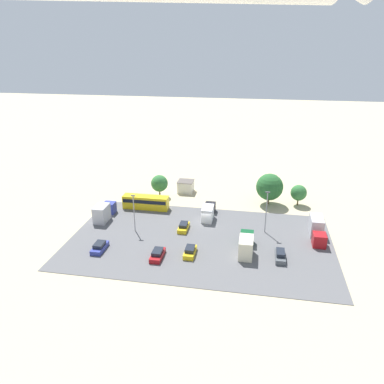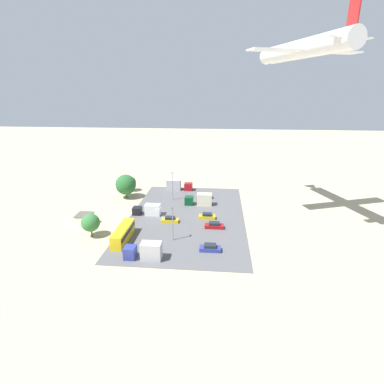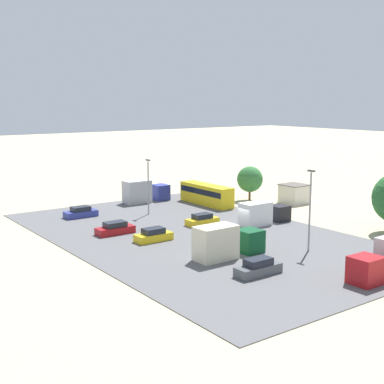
# 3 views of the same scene
# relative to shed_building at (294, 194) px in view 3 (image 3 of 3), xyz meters

# --- Properties ---
(ground_plane) EXTENTS (400.00, 400.00, 0.00)m
(ground_plane) POSITION_rel_shed_building_xyz_m (-7.78, 17.60, -1.51)
(ground_plane) COLOR tan
(parking_lot_surface) EXTENTS (50.99, 30.76, 0.08)m
(parking_lot_surface) POSITION_rel_shed_building_xyz_m (-7.78, 25.16, -1.47)
(parking_lot_surface) COLOR #565659
(parking_lot_surface) RESTS_ON ground
(shed_building) EXTENTS (4.03, 3.84, 3.01)m
(shed_building) POSITION_rel_shed_building_xyz_m (0.00, 0.00, 0.00)
(shed_building) COLOR silver
(shed_building) RESTS_ON ground
(bus) EXTENTS (10.63, 2.55, 3.12)m
(bus) POSITION_rel_shed_building_xyz_m (7.09, 12.25, 0.25)
(bus) COLOR gold
(bus) RESTS_ON ground
(parked_car_0) EXTENTS (1.88, 4.40, 1.53)m
(parked_car_0) POSITION_rel_shed_building_xyz_m (-6.83, 30.72, -0.79)
(parked_car_0) COLOR gold
(parked_car_0) RESTS_ON ground
(parked_car_1) EXTENTS (1.93, 4.71, 1.52)m
(parked_car_1) POSITION_rel_shed_building_xyz_m (-1.24, 32.75, -0.80)
(parked_car_1) COLOR maroon
(parked_car_1) RESTS_ON ground
(parked_car_2) EXTENTS (1.83, 4.41, 1.49)m
(parked_car_2) POSITION_rel_shed_building_xyz_m (-3.71, 21.24, -0.81)
(parked_car_2) COLOR gold
(parked_car_2) RESTS_ON ground
(parked_car_3) EXTENTS (1.98, 4.52, 1.50)m
(parked_car_3) POSITION_rel_shed_building_xyz_m (10.08, 32.13, -0.81)
(parked_car_3) COLOR navy
(parked_car_3) RESTS_ON ground
(parked_car_4) EXTENTS (1.74, 4.73, 1.60)m
(parked_car_4) POSITION_rel_shed_building_xyz_m (-22.99, 29.28, -0.77)
(parked_car_4) COLOR #4C5156
(parked_car_4) RESTS_ON ground
(parked_truck_0) EXTENTS (2.49, 8.02, 3.53)m
(parked_truck_0) POSITION_rel_shed_building_xyz_m (-16.83, 28.15, 0.18)
(parked_truck_0) COLOR #0C4723
(parked_truck_0) RESTS_ON ground
(parked_truck_1) EXTENTS (2.57, 7.60, 3.59)m
(parked_truck_1) POSITION_rel_shed_building_xyz_m (14.51, 19.20, 0.21)
(parked_truck_1) COLOR navy
(parked_truck_1) RESTS_ON ground
(parked_truck_2) EXTENTS (2.30, 7.60, 3.02)m
(parked_truck_2) POSITION_rel_shed_building_xyz_m (-7.96, 14.53, -0.05)
(parked_truck_2) COLOR black
(parked_truck_2) RESTS_ON ground
(tree_apron_far) EXTENTS (4.22, 4.22, 5.62)m
(tree_apron_far) POSITION_rel_shed_building_xyz_m (5.86, 4.25, 1.99)
(tree_apron_far) COLOR brown
(tree_apron_far) RESTS_ON ground
(light_pole_lot_centre) EXTENTS (0.90, 0.28, 7.91)m
(light_pole_lot_centre) POSITION_rel_shed_building_xyz_m (6.03, 23.50, 2.95)
(light_pole_lot_centre) COLOR gray
(light_pole_lot_centre) RESTS_ON ground
(light_pole_lot_edge) EXTENTS (0.90, 0.28, 8.87)m
(light_pole_lot_edge) POSITION_rel_shed_building_xyz_m (-20.29, 19.34, 3.43)
(light_pole_lot_edge) COLOR gray
(light_pole_lot_edge) RESTS_ON ground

